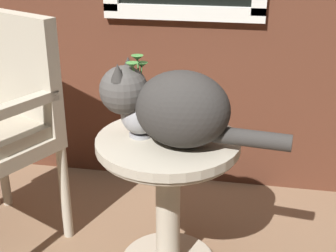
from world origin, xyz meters
TOP-DOWN VIEW (x-y plane):
  - wicker_side_table at (0.20, 0.06)m, footprint 0.54×0.54m
  - cat at (0.22, 0.03)m, footprint 0.69×0.31m
  - pewter_vase_with_ivy at (0.09, 0.07)m, footprint 0.14×0.14m

SIDE VIEW (x-z plane):
  - wicker_side_table at x=0.20m, z-range 0.12..0.71m
  - pewter_vase_with_ivy at x=0.09m, z-range 0.54..0.84m
  - cat at x=0.22m, z-range 0.58..0.88m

